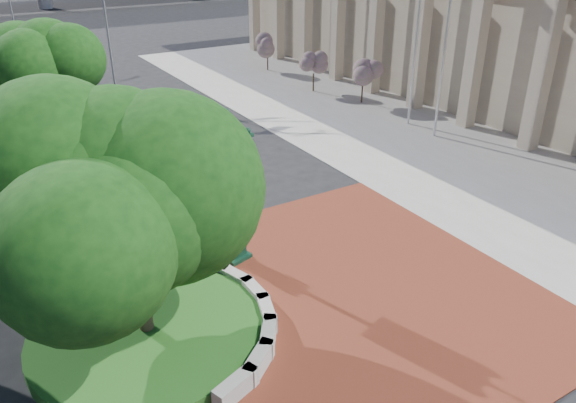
{
  "coord_description": "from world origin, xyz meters",
  "views": [
    {
      "loc": [
        -7.93,
        -11.93,
        9.91
      ],
      "look_at": [
        0.25,
        1.5,
        2.11
      ],
      "focal_mm": 35.0,
      "sensor_mm": 36.0,
      "label": 1
    }
  ],
  "objects": [
    {
      "name": "parked_car",
      "position": [
        0.12,
        36.53,
        0.72
      ],
      "size": [
        2.87,
        4.51,
        1.43
      ],
      "primitive_type": "imported",
      "rotation": [
        0.0,
        0.0,
        0.3
      ],
      "color": "#59180C",
      "rests_on": "ground"
    },
    {
      "name": "sidewalk",
      "position": [
        16.0,
        10.0,
        0.02
      ],
      "size": [
        20.0,
        50.0,
        0.04
      ],
      "primitive_type": "cube",
      "color": "#9E9B93",
      "rests_on": "ground"
    },
    {
      "name": "flagpole_a",
      "position": [
        12.92,
        7.69,
        5.6
      ],
      "size": [
        1.69,
        0.41,
        10.94
      ],
      "color": "silver",
      "rests_on": "ground"
    },
    {
      "name": "shrub_mid",
      "position": [
        12.37,
        18.19,
        1.59
      ],
      "size": [
        1.2,
        1.2,
        2.2
      ],
      "color": "#38281C",
      "rests_on": "ground"
    },
    {
      "name": "grass_bed",
      "position": [
        -5.0,
        0.0,
        0.2
      ],
      "size": [
        6.1,
        6.1,
        0.4
      ],
      "primitive_type": "cylinder",
      "color": "#154C19",
      "rests_on": "ground"
    },
    {
      "name": "post_clock",
      "position": [
        -1.25,
        2.44,
        2.76
      ],
      "size": [
        1.26,
        1.26,
        5.03
      ],
      "color": "black",
      "rests_on": "ground"
    },
    {
      "name": "flagpole_b",
      "position": [
        13.11,
        9.88,
        5.33
      ],
      "size": [
        1.6,
        0.4,
        10.39
      ],
      "color": "silver",
      "rests_on": "ground"
    },
    {
      "name": "shrub_far",
      "position": [
        12.73,
        24.91,
        1.59
      ],
      "size": [
        1.2,
        1.2,
        2.2
      ],
      "color": "#38281C",
      "rests_on": "ground"
    },
    {
      "name": "shrub_near",
      "position": [
        13.45,
        14.45,
        1.59
      ],
      "size": [
        1.2,
        1.2,
        2.2
      ],
      "color": "#38281C",
      "rests_on": "ground"
    },
    {
      "name": "plaza",
      "position": [
        0.0,
        -1.0,
        0.02
      ],
      "size": [
        12.0,
        12.0,
        0.04
      ],
      "primitive_type": "cube",
      "color": "maroon",
      "rests_on": "ground"
    },
    {
      "name": "planter_wall",
      "position": [
        -2.71,
        -0.0,
        0.27
      ],
      "size": [
        2.96,
        6.77,
        0.54
      ],
      "color": "#9E9B93",
      "rests_on": "ground"
    },
    {
      "name": "tree_street",
      "position": [
        -4.0,
        18.0,
        3.24
      ],
      "size": [
        4.4,
        4.4,
        5.45
      ],
      "color": "#38281C",
      "rests_on": "ground"
    },
    {
      "name": "civic_building",
      "position": [
        23.6,
        12.0,
        4.33
      ],
      "size": [
        17.35,
        44.0,
        8.6
      ],
      "color": "tan",
      "rests_on": "ground"
    },
    {
      "name": "tree_planter",
      "position": [
        -5.0,
        0.0,
        3.72
      ],
      "size": [
        5.2,
        5.2,
        6.33
      ],
      "color": "#38281C",
      "rests_on": "ground"
    },
    {
      "name": "street_lamp_near",
      "position": [
        1.96,
        26.84,
        5.13
      ],
      "size": [
        1.96,
        0.45,
        8.75
      ],
      "color": "slate",
      "rests_on": "ground"
    },
    {
      "name": "ground",
      "position": [
        0.0,
        0.0,
        0.0
      ],
      "size": [
        200.0,
        200.0,
        0.0
      ],
      "primitive_type": "plane",
      "color": "black",
      "rests_on": "ground"
    }
  ]
}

